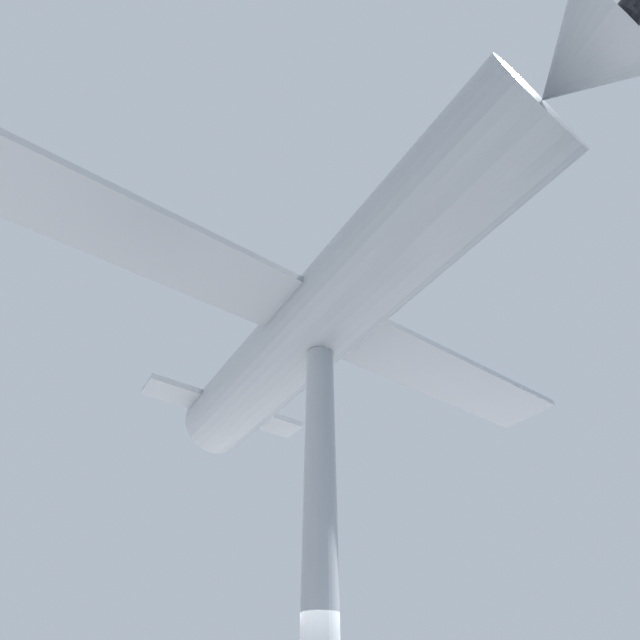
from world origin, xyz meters
TOP-DOWN VIEW (x-y plane):
  - support_pylon_central at (0.00, 0.00)m, footprint 0.60×0.60m
  - suspended_airplane at (0.08, 0.29)m, footprint 16.20×13.84m

SIDE VIEW (x-z plane):
  - support_pylon_central at x=0.00m, z-range 0.00..7.36m
  - suspended_airplane at x=0.08m, z-range 6.72..10.14m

